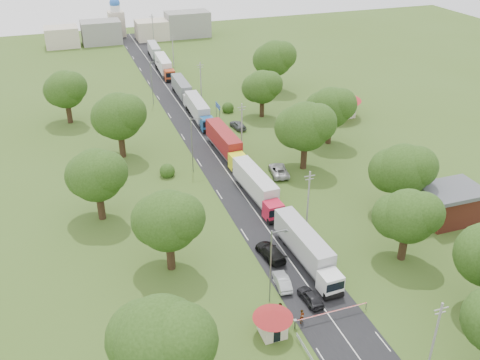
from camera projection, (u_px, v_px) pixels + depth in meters
name	position (u px, v px, depth m)	size (l,w,h in m)	color
ground	(254.00, 209.00, 81.24)	(260.00, 260.00, 0.00)	#3A531B
road	(215.00, 155.00, 97.84)	(8.00, 200.00, 0.04)	black
boom_barrier	(321.00, 315.00, 59.68)	(9.22, 0.35, 1.18)	slate
guard_booth	(273.00, 319.00, 57.38)	(4.40, 4.40, 3.45)	beige
info_sign	(218.00, 109.00, 110.36)	(0.12, 3.10, 4.10)	slate
pole_0	(435.00, 337.00, 51.57)	(1.60, 0.24, 9.00)	gray
pole_1	(308.00, 199.00, 74.80)	(1.60, 0.24, 9.00)	gray
pole_2	(242.00, 126.00, 98.03)	(1.60, 0.24, 9.00)	gray
pole_3	(201.00, 81.00, 121.26)	(1.60, 0.24, 9.00)	gray
pole_4	(173.00, 50.00, 144.50)	(1.60, 0.24, 9.00)	gray
pole_5	(153.00, 28.00, 167.73)	(1.60, 0.24, 9.00)	gray
lamp_0	(272.00, 263.00, 60.45)	(2.03, 0.22, 10.00)	slate
lamp_1	(193.00, 142.00, 89.49)	(2.03, 0.22, 10.00)	slate
lamp_2	(152.00, 81.00, 118.53)	(2.03, 0.22, 10.00)	slate
tree_2	(408.00, 216.00, 67.34)	(8.00, 8.00, 10.10)	#382616
tree_3	(403.00, 170.00, 77.09)	(8.80, 8.80, 11.07)	#382616
tree_4	(305.00, 126.00, 89.71)	(9.60, 9.60, 12.05)	#382616
tree_5	(330.00, 107.00, 99.24)	(8.80, 8.80, 11.07)	#382616
tree_6	(262.00, 87.00, 111.61)	(8.00, 8.00, 10.10)	#382616
tree_7	(274.00, 58.00, 126.09)	(9.60, 9.60, 12.05)	#382616
tree_9	(161.00, 341.00, 46.94)	(9.60, 9.60, 12.05)	#382616
tree_10	(168.00, 220.00, 65.28)	(8.80, 8.80, 11.07)	#382616
tree_11	(96.00, 175.00, 75.69)	(8.80, 8.80, 11.07)	#382616
tree_12	(118.00, 116.00, 93.74)	(9.60, 9.60, 12.05)	#382616
tree_13	(65.00, 89.00, 108.30)	(8.80, 8.80, 11.07)	#382616
house_brick	(450.00, 204.00, 77.57)	(8.60, 6.60, 5.20)	maroon
house_cream	(337.00, 100.00, 113.10)	(10.08, 10.08, 5.80)	beige
distant_town	(135.00, 30.00, 171.05)	(52.00, 8.00, 8.00)	gray
church	(116.00, 20.00, 175.42)	(5.00, 5.00, 12.30)	beige
truck_0	(307.00, 248.00, 68.62)	(3.09, 15.26, 4.22)	white
truck_1	(257.00, 187.00, 82.90)	(3.28, 15.27, 4.22)	#BA1531
truck_2	(225.00, 143.00, 97.07)	(3.10, 15.80, 4.37)	#F0F81D
truck_3	(199.00, 110.00, 111.90)	(2.94, 15.10, 4.18)	navy
truck_4	(182.00, 89.00, 124.12)	(2.61, 14.17, 3.93)	#AFAFAF
truck_5	(164.00, 66.00, 140.14)	(3.09, 15.16, 4.19)	#A23919
truck_6	(155.00, 51.00, 153.36)	(2.93, 13.75, 3.80)	#24612D
car_lane_front	(310.00, 297.00, 62.64)	(1.69, 4.20, 1.43)	black
car_lane_mid	(282.00, 281.00, 65.15)	(1.50, 4.31, 1.42)	#A5A9AD
car_lane_rear	(271.00, 252.00, 70.29)	(2.28, 5.60, 1.62)	black
car_verge_near	(279.00, 170.00, 90.78)	(2.74, 5.93, 1.65)	#B5B5B5
car_verge_far	(238.00, 125.00, 108.44)	(1.88, 4.68, 1.60)	#505256
pedestrian_near	(302.00, 317.00, 59.49)	(0.65, 0.43, 1.79)	gray
pedestrian_booth	(280.00, 310.00, 60.46)	(0.86, 0.67, 1.78)	gray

